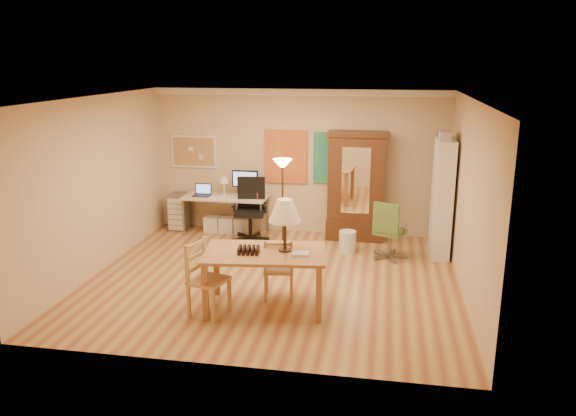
% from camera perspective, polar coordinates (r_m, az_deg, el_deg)
% --- Properties ---
extents(floor, '(5.50, 5.50, 0.00)m').
position_cam_1_polar(floor, '(8.56, -1.51, -7.25)').
color(floor, brown).
rests_on(floor, ground).
extents(crown_molding, '(5.50, 0.08, 0.12)m').
position_cam_1_polar(crown_molding, '(10.36, 1.14, 11.67)').
color(crown_molding, white).
rests_on(crown_molding, floor).
extents(corkboard, '(0.90, 0.04, 0.62)m').
position_cam_1_polar(corkboard, '(11.00, -9.55, 5.68)').
color(corkboard, '#AD7751').
rests_on(corkboard, floor).
extents(art_panel_left, '(0.80, 0.04, 1.00)m').
position_cam_1_polar(art_panel_left, '(10.55, -0.23, 5.22)').
color(art_panel_left, gold).
rests_on(art_panel_left, floor).
extents(art_panel_right, '(0.75, 0.04, 0.95)m').
position_cam_1_polar(art_panel_right, '(10.43, 4.66, 5.06)').
color(art_panel_right, teal).
rests_on(art_panel_right, floor).
extents(dining_table, '(1.68, 1.13, 1.49)m').
position_cam_1_polar(dining_table, '(7.32, -1.65, -3.31)').
color(dining_table, olive).
rests_on(dining_table, floor).
extents(ladder_chair_back, '(0.46, 0.45, 0.88)m').
position_cam_1_polar(ladder_chair_back, '(7.77, -0.95, -6.34)').
color(ladder_chair_back, tan).
rests_on(ladder_chair_back, floor).
extents(ladder_chair_left, '(0.54, 0.55, 0.98)m').
position_cam_1_polar(ladder_chair_left, '(7.38, -8.28, -7.32)').
color(ladder_chair_left, tan).
rests_on(ladder_chair_left, floor).
extents(torchiere_lamp, '(0.31, 0.31, 1.69)m').
position_cam_1_polar(torchiere_lamp, '(8.99, -0.56, 2.88)').
color(torchiere_lamp, '#47331C').
rests_on(torchiere_lamp, floor).
extents(computer_desk, '(1.59, 0.70, 1.20)m').
position_cam_1_polar(computer_desk, '(10.71, -6.12, -0.25)').
color(computer_desk, '#C4A88F').
rests_on(computer_desk, floor).
extents(office_chair_black, '(0.70, 0.70, 1.14)m').
position_cam_1_polar(office_chair_black, '(10.29, -3.83, -1.62)').
color(office_chair_black, black).
rests_on(office_chair_black, floor).
extents(office_chair_green, '(0.61, 0.61, 0.99)m').
position_cam_1_polar(office_chair_green, '(9.48, 10.21, -3.55)').
color(office_chair_green, slate).
rests_on(office_chair_green, floor).
extents(drawer_cart, '(0.35, 0.42, 0.70)m').
position_cam_1_polar(drawer_cart, '(11.12, -10.98, -0.34)').
color(drawer_cart, slate).
rests_on(drawer_cart, floor).
extents(armoire, '(1.08, 0.51, 1.98)m').
position_cam_1_polar(armoire, '(10.29, 6.92, 1.51)').
color(armoire, '#35210E').
rests_on(armoire, floor).
extents(bookshelf, '(0.30, 0.79, 1.97)m').
position_cam_1_polar(bookshelf, '(9.67, 15.36, 0.94)').
color(bookshelf, white).
rests_on(bookshelf, floor).
extents(wastebin, '(0.30, 0.30, 0.37)m').
position_cam_1_polar(wastebin, '(9.71, 6.07, -3.41)').
color(wastebin, silver).
rests_on(wastebin, floor).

